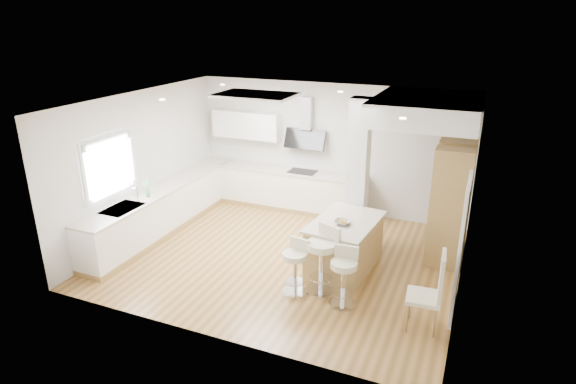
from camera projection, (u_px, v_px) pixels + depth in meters
The scene contains 18 objects.
ground at pixel (284, 256), 8.73m from camera, with size 6.00×6.00×0.00m, color #A3753C.
ceiling at pixel (284, 256), 8.73m from camera, with size 6.00×5.00×0.02m, color white.
wall_back at pixel (329, 149), 10.40m from camera, with size 6.00×0.04×2.80m, color beige.
wall_left at pixel (142, 164), 9.33m from camera, with size 0.04×5.00×2.80m, color beige.
wall_right at pixel (469, 210), 7.15m from camera, with size 0.04×5.00×2.80m, color beige.
skylight at pixel (256, 95), 8.57m from camera, with size 4.10×2.10×0.06m.
window_left at pixel (109, 162), 8.43m from camera, with size 0.06×1.28×1.07m.
doorway_right at pixel (461, 250), 6.78m from camera, with size 0.05×1.00×2.10m.
counter_left at pixel (166, 207), 9.75m from camera, with size 0.63×4.50×1.35m.
counter_back at pixel (285, 178), 10.74m from camera, with size 3.62×0.63×2.50m.
pillar at pixel (358, 175), 8.68m from camera, with size 0.35×0.35×2.80m.
soffit at pixel (428, 109), 8.27m from camera, with size 1.78×2.20×0.40m.
oven_column at pixel (451, 201), 8.45m from camera, with size 0.63×1.21×2.10m.
peninsula at pixel (345, 245), 8.17m from camera, with size 1.11×1.56×0.97m.
bar_stool_a at pixel (295, 264), 7.43m from camera, with size 0.47×0.47×0.89m.
bar_stool_b at pixel (322, 256), 7.46m from camera, with size 0.64×0.64×1.08m.
bar_stool_c at pixel (344, 274), 7.12m from camera, with size 0.44×0.44×0.92m.
dining_chair at pixel (432, 289), 6.52m from camera, with size 0.49×0.49×1.17m.
Camera 1 is at (3.07, -7.14, 4.13)m, focal length 30.00 mm.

